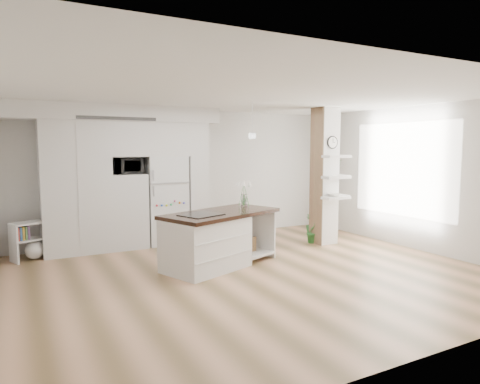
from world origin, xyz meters
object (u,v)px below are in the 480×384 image
object	(u,v)px
kitchen_island	(211,239)
bookshelf	(31,243)
floor_plant_a	(313,231)
refrigerator	(165,200)

from	to	relation	value
kitchen_island	bookshelf	bearing A→B (deg)	122.35
bookshelf	floor_plant_a	bearing A→B (deg)	-36.47
refrigerator	bookshelf	distance (m)	2.53
refrigerator	floor_plant_a	distance (m)	3.04
floor_plant_a	kitchen_island	bearing A→B (deg)	-165.07
refrigerator	floor_plant_a	world-z (taller)	refrigerator
refrigerator	floor_plant_a	bearing A→B (deg)	-27.90
bookshelf	refrigerator	bearing A→B (deg)	-18.95
kitchen_island	floor_plant_a	size ratio (longest dim) A/B	4.64
kitchen_island	bookshelf	size ratio (longest dim) A/B	3.27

